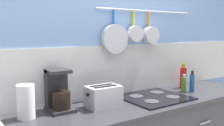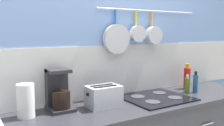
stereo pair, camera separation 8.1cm
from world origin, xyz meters
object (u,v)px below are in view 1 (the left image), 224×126
Objects in this scene: toaster at (103,96)px; bottle_olive_oil at (184,84)px; bottle_sesame_oil at (192,82)px; bottle_vinegar at (183,77)px; coffee_maker at (58,93)px; paper_towel_roll at (26,102)px.

toaster is 1.63× the size of bottle_olive_oil.
bottle_vinegar is at bearing 67.56° from bottle_sesame_oil.
coffee_maker is 0.34m from toaster.
paper_towel_roll is at bearing 173.16° from toaster.
bottle_olive_oil is 0.08m from bottle_sesame_oil.
coffee_maker is 1.48× the size of bottle_sesame_oil.
bottle_vinegar is at bearing 42.83° from bottle_olive_oil.
bottle_olive_oil is 0.17m from bottle_vinegar.
toaster is at bearing 176.16° from bottle_sesame_oil.
bottle_vinegar reaches higher than bottle_olive_oil.
bottle_olive_oil is at bearing -1.02° from toaster.
paper_towel_roll is 0.84× the size of toaster.
bottle_sesame_oil is (0.06, -0.05, 0.02)m from bottle_olive_oil.
coffee_maker is at bearing 171.99° from bottle_sesame_oil.
paper_towel_roll is 1.47m from bottle_olive_oil.
bottle_olive_oil is (1.47, -0.08, -0.04)m from paper_towel_roll.
coffee_maker is at bearing 159.99° from toaster.
paper_towel_roll is 1.60m from bottle_vinegar.
bottle_vinegar is (1.60, 0.03, -0.00)m from paper_towel_roll.
toaster and bottle_olive_oil have the same top height.
coffee_maker is at bearing 173.86° from bottle_olive_oil.
bottle_sesame_oil is 0.18m from bottle_vinegar.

